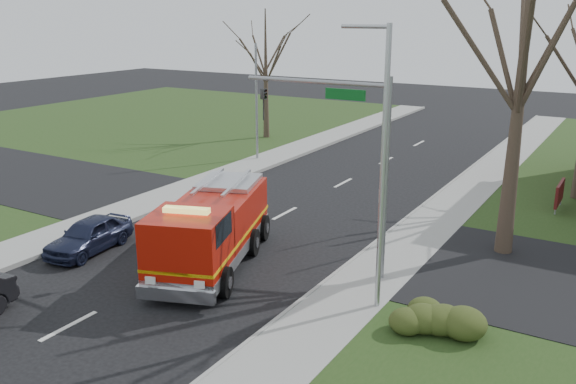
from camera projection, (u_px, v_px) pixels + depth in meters
The scene contains 12 objects.
ground at pixel (200, 258), 22.44m from camera, with size 120.00×120.00×0.00m, color black.
sidewalk_right at pixel (354, 294), 19.36m from camera, with size 2.40×80.00×0.15m, color #989892.
sidewalk_left at pixel (84, 227), 25.47m from camera, with size 2.40×80.00×0.15m, color #989892.
health_center_sign at pixel (559, 194), 27.32m from camera, with size 0.12×2.00×1.40m.
hedge_corner at pixel (430, 313), 17.02m from camera, with size 2.80×2.00×0.90m, color #293613.
bare_tree_near at pixel (524, 51), 20.62m from camera, with size 6.00×6.00×12.00m.
bare_tree_left at pixel (266, 60), 42.28m from camera, with size 4.50×4.50×9.00m.
traffic_signal_mast at pixel (350, 139), 19.78m from camera, with size 5.29×0.18×6.80m.
streetlight_pole at pixel (381, 164), 17.23m from camera, with size 1.48×0.16×8.40m.
utility_pole_far at pixel (256, 103), 36.34m from camera, with size 0.14×0.14×7.00m, color gray.
fire_engine at pixel (211, 231), 21.37m from camera, with size 4.69×7.52×2.87m.
parked_car_maroon at pixel (89, 235), 22.88m from camera, with size 1.52×3.78×1.29m, color #191F39.
Camera 1 is at (13.47, -16.24, 8.62)m, focal length 38.00 mm.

